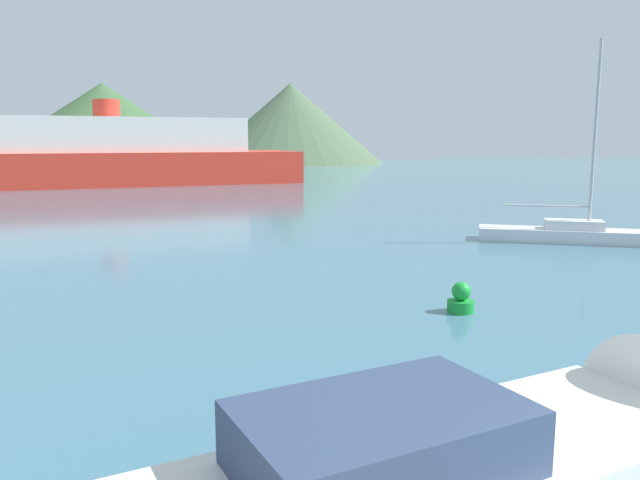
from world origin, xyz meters
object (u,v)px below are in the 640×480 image
object	(u,v)px
sailboat_inner	(574,233)
buoy_marker	(461,300)
ferry_distant	(109,155)
motorboat_near	(499,455)

from	to	relation	value
sailboat_inner	buoy_marker	xyz separation A→B (m)	(-8.64, -8.56, -0.09)
sailboat_inner	ferry_distant	bearing A→B (deg)	145.92
ferry_distant	buoy_marker	size ratio (longest dim) A/B	47.95
motorboat_near	sailboat_inner	xyz separation A→B (m)	(11.36, 15.65, -0.00)
ferry_distant	buoy_marker	xyz separation A→B (m)	(13.35, -45.90, -2.32)
buoy_marker	ferry_distant	bearing A→B (deg)	106.22
sailboat_inner	motorboat_near	bearing A→B (deg)	-100.55
motorboat_near	buoy_marker	bearing A→B (deg)	53.06
motorboat_near	sailboat_inner	world-z (taller)	sailboat_inner
motorboat_near	ferry_distant	distance (m)	54.09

